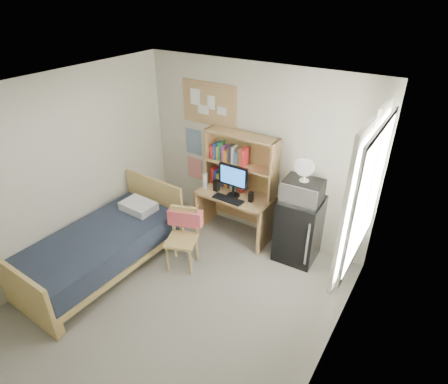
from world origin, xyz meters
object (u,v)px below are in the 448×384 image
Objects in this scene: desk at (235,214)px; desk_chair at (182,240)px; microwave at (303,191)px; desk_fan at (305,170)px; bed at (101,252)px; speaker_right at (251,197)px; bulletin_board at (209,104)px; speaker_left at (216,185)px; mini_fridge at (299,229)px; monitor at (233,181)px.

desk_chair reaches higher than desk.
desk_fan is (0.00, 0.00, 0.30)m from microwave.
desk is 1.07m from desk_chair.
desk_chair reaches higher than bed.
speaker_right reaches higher than desk_chair.
microwave is 1.60× the size of desk_fan.
microwave is at bearing -10.25° from bulletin_board.
speaker_right is 0.30× the size of microwave.
speaker_left is (0.34, -0.35, -1.11)m from bulletin_board.
desk_fan reaches higher than mini_fridge.
bed is (-1.11, -1.69, -0.07)m from desk.
bed is at bearing -115.82° from speaker_left.
desk_fan reaches higher than desk.
desk_chair is 1.05m from speaker_left.
speaker_left is at bearing 180.00° from speaker_right.
speaker_left is at bearing -179.67° from mini_fridge.
microwave reaches higher than speaker_left.
desk_fan is (1.27, 1.03, 0.97)m from desk_chair.
desk is at bearing 168.69° from speaker_right.
monitor is 0.98× the size of microwave.
monitor is (-1.04, -0.07, 0.49)m from mini_fridge.
bulletin_board is 6.13× the size of speaker_right.
monitor reaches higher than mini_fridge.
bulletin_board is 1.22m from speaker_left.
bulletin_board is 2.61m from bed.
bulletin_board is 0.99× the size of mini_fridge.
bed is 2.21m from speaker_right.
bulletin_board reaches higher than bed.
bulletin_board is 2.97× the size of desk_fan.
speaker_left reaches higher than speaker_right.
speaker_right is at bearing -177.04° from mini_fridge.
desk_chair is 1.71× the size of microwave.
speaker_right is (0.30, -0.00, -0.17)m from monitor.
mini_fridge is 1.15m from monitor.
mini_fridge is 0.93m from desk_fan.
bulletin_board is at bearing 151.87° from monitor.
monitor reaches higher than speaker_left.
mini_fridge is at bearing 19.74° from desk_chair.
mini_fridge is at bearing 0.90° from desk.
speaker_right is (0.53, 0.98, 0.36)m from desk_chair.
bulletin_board reaches higher than desk_fan.
monitor is at bearing -179.83° from desk_fan.
bulletin_board reaches higher than monitor.
monitor is at bearing -90.00° from desk.
bulletin_board is at bearing 87.51° from desk_chair.
bulletin_board is at bearing 167.36° from desk_fan.
bed is 11.69× the size of speaker_left.
desk is (0.64, -0.29, -1.56)m from bulletin_board.
desk_fan is at bearing 4.36° from speaker_right.
monitor is 1.05m from microwave.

